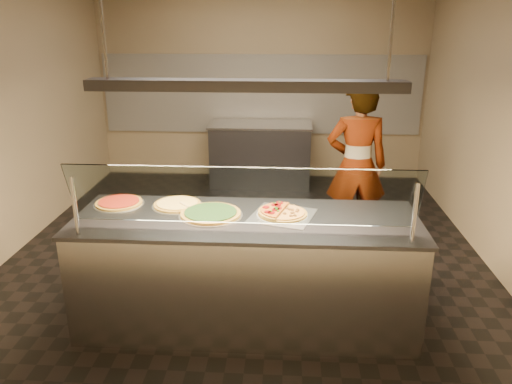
# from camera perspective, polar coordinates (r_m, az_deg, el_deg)

# --- Properties ---
(ground) EXTENTS (5.00, 6.00, 0.02)m
(ground) POSITION_cam_1_polar(r_m,az_deg,el_deg) (5.35, -1.21, -7.59)
(ground) COLOR black
(ground) RESTS_ON ground
(wall_back) EXTENTS (5.00, 0.02, 3.00)m
(wall_back) POSITION_cam_1_polar(r_m,az_deg,el_deg) (7.83, 0.59, 12.57)
(wall_back) COLOR #968161
(wall_back) RESTS_ON ground
(wall_front) EXTENTS (5.00, 0.02, 3.00)m
(wall_front) POSITION_cam_1_polar(r_m,az_deg,el_deg) (2.01, -8.71, -7.60)
(wall_front) COLOR #968161
(wall_front) RESTS_ON ground
(wall_right) EXTENTS (0.02, 6.00, 3.00)m
(wall_right) POSITION_cam_1_polar(r_m,az_deg,el_deg) (5.28, 27.19, 7.26)
(wall_right) COLOR #968161
(wall_right) RESTS_ON ground
(tile_band) EXTENTS (4.90, 0.02, 1.20)m
(tile_band) POSITION_cam_1_polar(r_m,az_deg,el_deg) (7.83, 0.57, 11.09)
(tile_band) COLOR silver
(tile_band) RESTS_ON wall_back
(serving_counter) EXTENTS (2.70, 0.94, 0.93)m
(serving_counter) POSITION_cam_1_polar(r_m,az_deg,el_deg) (4.10, -1.08, -8.97)
(serving_counter) COLOR #B7B7BC
(serving_counter) RESTS_ON ground
(sneeze_guard) EXTENTS (2.46, 0.18, 0.54)m
(sneeze_guard) POSITION_cam_1_polar(r_m,az_deg,el_deg) (3.48, -1.62, -0.55)
(sneeze_guard) COLOR #B7B7BC
(sneeze_guard) RESTS_ON serving_counter
(perforated_tray) EXTENTS (0.57, 0.57, 0.01)m
(perforated_tray) POSITION_cam_1_polar(r_m,az_deg,el_deg) (3.94, 3.02, -2.62)
(perforated_tray) COLOR silver
(perforated_tray) RESTS_ON serving_counter
(half_pizza_pepperoni) EXTENTS (0.29, 0.42, 0.05)m
(half_pizza_pepperoni) POSITION_cam_1_polar(r_m,az_deg,el_deg) (3.94, 1.70, -2.20)
(half_pizza_pepperoni) COLOR brown
(half_pizza_pepperoni) RESTS_ON perforated_tray
(half_pizza_sausage) EXTENTS (0.29, 0.42, 0.04)m
(half_pizza_sausage) POSITION_cam_1_polar(r_m,az_deg,el_deg) (3.94, 4.40, -2.38)
(half_pizza_sausage) COLOR brown
(half_pizza_sausage) RESTS_ON perforated_tray
(pizza_spinach) EXTENTS (0.51, 0.51, 0.03)m
(pizza_spinach) POSITION_cam_1_polar(r_m,az_deg,el_deg) (3.96, -5.19, -2.42)
(pizza_spinach) COLOR silver
(pizza_spinach) RESTS_ON serving_counter
(pizza_cheese) EXTENTS (0.42, 0.42, 0.03)m
(pizza_cheese) POSITION_cam_1_polar(r_m,az_deg,el_deg) (4.20, -8.97, -1.36)
(pizza_cheese) COLOR silver
(pizza_cheese) RESTS_ON serving_counter
(pizza_tomato) EXTENTS (0.41, 0.41, 0.03)m
(pizza_tomato) POSITION_cam_1_polar(r_m,az_deg,el_deg) (4.34, -15.37, -1.14)
(pizza_tomato) COLOR silver
(pizza_tomato) RESTS_ON serving_counter
(pizza_spatula) EXTENTS (0.28, 0.17, 0.02)m
(pizza_spatula) POSITION_cam_1_polar(r_m,az_deg,el_deg) (4.10, -7.38, -1.56)
(pizza_spatula) COLOR #B7B7BC
(pizza_spatula) RESTS_ON pizza_spinach
(prep_table) EXTENTS (1.52, 0.74, 0.93)m
(prep_table) POSITION_cam_1_polar(r_m,az_deg,el_deg) (7.57, 0.52, 4.37)
(prep_table) COLOR #414147
(prep_table) RESTS_ON ground
(worker) EXTENTS (0.67, 0.45, 1.80)m
(worker) POSITION_cam_1_polar(r_m,az_deg,el_deg) (5.49, 11.41, 2.96)
(worker) COLOR #25242B
(worker) RESTS_ON ground
(heat_lamp_housing) EXTENTS (2.30, 0.18, 0.08)m
(heat_lamp_housing) POSITION_cam_1_polar(r_m,az_deg,el_deg) (3.64, -1.23, 12.09)
(heat_lamp_housing) COLOR #414147
(heat_lamp_housing) RESTS_ON ceiling
(lamp_rod_left) EXTENTS (0.02, 0.02, 1.01)m
(lamp_rod_left) POSITION_cam_1_polar(r_m,az_deg,el_deg) (3.83, -17.33, 19.80)
(lamp_rod_left) COLOR #B7B7BC
(lamp_rod_left) RESTS_ON ceiling
(lamp_rod_right) EXTENTS (0.02, 0.02, 1.01)m
(lamp_rod_right) POSITION_cam_1_polar(r_m,az_deg,el_deg) (3.67, 15.50, 20.03)
(lamp_rod_right) COLOR #B7B7BC
(lamp_rod_right) RESTS_ON ceiling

